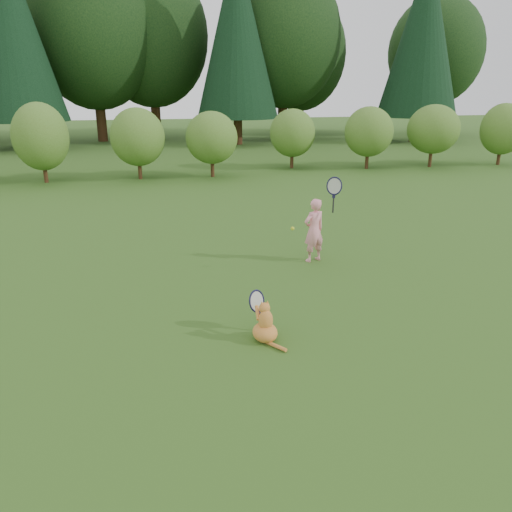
{
  "coord_description": "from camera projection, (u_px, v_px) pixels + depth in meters",
  "views": [
    {
      "loc": [
        -1.42,
        -6.27,
        3.14
      ],
      "look_at": [
        0.2,
        0.8,
        0.7
      ],
      "focal_mm": 35.0,
      "sensor_mm": 36.0,
      "label": 1
    }
  ],
  "objects": [
    {
      "name": "ground",
      "position": [
        255.0,
        321.0,
        7.1
      ],
      "size": [
        100.0,
        100.0,
        0.0
      ],
      "primitive_type": "plane",
      "color": "#2D5718",
      "rests_on": "ground"
    },
    {
      "name": "shrub_row",
      "position": [
        178.0,
        137.0,
        18.66
      ],
      "size": [
        28.0,
        3.0,
        2.8
      ],
      "primitive_type": null,
      "color": "#486820",
      "rests_on": "ground"
    },
    {
      "name": "woodland_backdrop",
      "position": [
        157.0,
        0.0,
        25.95
      ],
      "size": [
        48.0,
        10.0,
        15.0
      ],
      "primitive_type": null,
      "color": "black",
      "rests_on": "ground"
    },
    {
      "name": "child",
      "position": [
        315.0,
        229.0,
        9.37
      ],
      "size": [
        0.71,
        0.47,
        1.82
      ],
      "rotation": [
        0.0,
        0.0,
        3.47
      ],
      "color": "pink",
      "rests_on": "ground"
    },
    {
      "name": "cat",
      "position": [
        265.0,
        320.0,
        6.48
      ],
      "size": [
        0.43,
        0.78,
        0.74
      ],
      "rotation": [
        0.0,
        0.0,
        0.13
      ],
      "color": "orange",
      "rests_on": "ground"
    },
    {
      "name": "tennis_ball",
      "position": [
        293.0,
        228.0,
        8.77
      ],
      "size": [
        0.07,
        0.07,
        0.07
      ],
      "color": "#A9CB17",
      "rests_on": "ground"
    }
  ]
}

